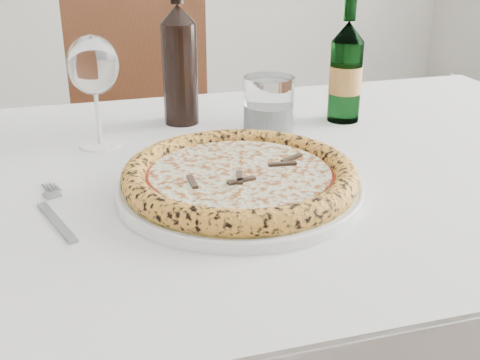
{
  "coord_description": "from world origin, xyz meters",
  "views": [
    {
      "loc": [
        -0.32,
        -0.77,
        1.1
      ],
      "look_at": [
        -0.07,
        -0.05,
        0.78
      ],
      "focal_mm": 45.0,
      "sensor_mm": 36.0,
      "label": 1
    }
  ],
  "objects_px": {
    "dining_table": "(219,219)",
    "pizza": "(240,176)",
    "chair_far": "(138,138)",
    "wine_bottle": "(180,63)",
    "tumbler": "(269,109)",
    "plate": "(240,187)",
    "wine_glass": "(93,68)",
    "beer_bottle": "(346,72)"
  },
  "relations": [
    {
      "from": "dining_table",
      "to": "pizza",
      "type": "xyz_separation_m",
      "value": [
        -0.0,
        -0.1,
        0.11
      ]
    },
    {
      "from": "dining_table",
      "to": "pizza",
      "type": "distance_m",
      "value": 0.15
    },
    {
      "from": "chair_far",
      "to": "wine_bottle",
      "type": "height_order",
      "value": "wine_bottle"
    },
    {
      "from": "pizza",
      "to": "tumbler",
      "type": "height_order",
      "value": "tumbler"
    },
    {
      "from": "plate",
      "to": "chair_far",
      "type": "bearing_deg",
      "value": 88.97
    },
    {
      "from": "wine_glass",
      "to": "chair_far",
      "type": "bearing_deg",
      "value": 75.44
    },
    {
      "from": "plate",
      "to": "beer_bottle",
      "type": "height_order",
      "value": "beer_bottle"
    },
    {
      "from": "dining_table",
      "to": "wine_bottle",
      "type": "xyz_separation_m",
      "value": [
        0.0,
        0.24,
        0.2
      ]
    },
    {
      "from": "beer_bottle",
      "to": "wine_bottle",
      "type": "relative_size",
      "value": 0.88
    },
    {
      "from": "wine_glass",
      "to": "beer_bottle",
      "type": "xyz_separation_m",
      "value": [
        0.45,
        -0.01,
        -0.04
      ]
    },
    {
      "from": "chair_far",
      "to": "plate",
      "type": "height_order",
      "value": "chair_far"
    },
    {
      "from": "dining_table",
      "to": "wine_glass",
      "type": "distance_m",
      "value": 0.31
    },
    {
      "from": "pizza",
      "to": "wine_bottle",
      "type": "height_order",
      "value": "wine_bottle"
    },
    {
      "from": "tumbler",
      "to": "pizza",
      "type": "bearing_deg",
      "value": -120.17
    },
    {
      "from": "chair_far",
      "to": "wine_bottle",
      "type": "relative_size",
      "value": 3.56
    },
    {
      "from": "dining_table",
      "to": "wine_bottle",
      "type": "height_order",
      "value": "wine_bottle"
    },
    {
      "from": "pizza",
      "to": "wine_bottle",
      "type": "bearing_deg",
      "value": 89.2
    },
    {
      "from": "dining_table",
      "to": "pizza",
      "type": "height_order",
      "value": "pizza"
    },
    {
      "from": "beer_bottle",
      "to": "tumbler",
      "type": "bearing_deg",
      "value": -173.72
    },
    {
      "from": "plate",
      "to": "pizza",
      "type": "bearing_deg",
      "value": 147.99
    },
    {
      "from": "beer_bottle",
      "to": "pizza",
      "type": "bearing_deg",
      "value": -139.52
    },
    {
      "from": "dining_table",
      "to": "pizza",
      "type": "relative_size",
      "value": 4.65
    },
    {
      "from": "wine_glass",
      "to": "wine_bottle",
      "type": "distance_m",
      "value": 0.18
    },
    {
      "from": "dining_table",
      "to": "tumbler",
      "type": "distance_m",
      "value": 0.23
    },
    {
      "from": "pizza",
      "to": "beer_bottle",
      "type": "height_order",
      "value": "beer_bottle"
    },
    {
      "from": "chair_far",
      "to": "wine_glass",
      "type": "distance_m",
      "value": 0.77
    },
    {
      "from": "beer_bottle",
      "to": "wine_bottle",
      "type": "bearing_deg",
      "value": 163.24
    },
    {
      "from": "plate",
      "to": "wine_glass",
      "type": "bearing_deg",
      "value": 120.94
    },
    {
      "from": "chair_far",
      "to": "tumbler",
      "type": "relative_size",
      "value": 9.34
    },
    {
      "from": "plate",
      "to": "wine_glass",
      "type": "relative_size",
      "value": 1.86
    },
    {
      "from": "dining_table",
      "to": "tumbler",
      "type": "bearing_deg",
      "value": 44.67
    },
    {
      "from": "plate",
      "to": "beer_bottle",
      "type": "distance_m",
      "value": 0.4
    },
    {
      "from": "dining_table",
      "to": "pizza",
      "type": "bearing_deg",
      "value": -90.0
    },
    {
      "from": "dining_table",
      "to": "beer_bottle",
      "type": "xyz_separation_m",
      "value": [
        0.3,
        0.15,
        0.18
      ]
    },
    {
      "from": "beer_bottle",
      "to": "wine_bottle",
      "type": "height_order",
      "value": "wine_bottle"
    },
    {
      "from": "dining_table",
      "to": "wine_bottle",
      "type": "relative_size",
      "value": 5.75
    },
    {
      "from": "dining_table",
      "to": "plate",
      "type": "distance_m",
      "value": 0.14
    },
    {
      "from": "wine_bottle",
      "to": "wine_glass",
      "type": "bearing_deg",
      "value": -153.79
    },
    {
      "from": "plate",
      "to": "pizza",
      "type": "xyz_separation_m",
      "value": [
        -0.0,
        0.0,
        0.02
      ]
    },
    {
      "from": "chair_far",
      "to": "wine_glass",
      "type": "bearing_deg",
      "value": -104.56
    },
    {
      "from": "chair_far",
      "to": "beer_bottle",
      "type": "relative_size",
      "value": 4.03
    },
    {
      "from": "plate",
      "to": "wine_bottle",
      "type": "bearing_deg",
      "value": 89.2
    }
  ]
}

